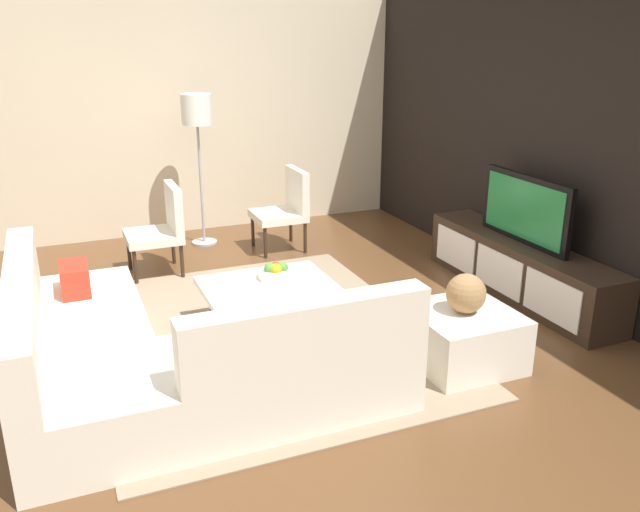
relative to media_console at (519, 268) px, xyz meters
name	(u,v)px	position (x,y,z in m)	size (l,w,h in m)	color
ground_plane	(264,340)	(0.00, -2.40, -0.25)	(14.00, 14.00, 0.00)	brown
feature_wall_back	(561,137)	(0.00, 0.30, 1.15)	(6.40, 0.12, 2.80)	black
side_wall_left	(191,110)	(-3.20, -2.20, 1.15)	(0.12, 5.20, 2.80)	beige
area_rug	(260,334)	(-0.10, -2.40, -0.24)	(3.13, 2.51, 0.01)	gray
media_console	(519,268)	(0.00, 0.00, 0.00)	(2.20, 0.45, 0.50)	#332319
television	(525,209)	(0.00, 0.00, 0.55)	(1.09, 0.06, 0.60)	black
sectional_couch	(159,355)	(0.50, -3.26, 0.04)	(2.29, 2.34, 0.83)	silver
coffee_table	(272,309)	(-0.10, -2.30, -0.05)	(0.96, 1.01, 0.38)	#332319
accent_chair_near	(163,225)	(-1.80, -2.83, 0.24)	(0.53, 0.52, 0.87)	#332319
floor_lamp	(197,119)	(-2.57, -2.27, 1.13)	(0.32, 0.32, 1.64)	#A5A5AA
ottoman	(462,338)	(0.89, -1.20, -0.05)	(0.70, 0.70, 0.40)	silver
fruit_bowl	(276,272)	(-0.28, -2.20, 0.18)	(0.28, 0.28, 0.14)	silver
accent_chair_far	(287,205)	(-2.05, -1.47, 0.24)	(0.52, 0.53, 0.87)	#332319
decorative_ball	(466,293)	(0.89, -1.20, 0.29)	(0.28, 0.28, 0.28)	#997247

